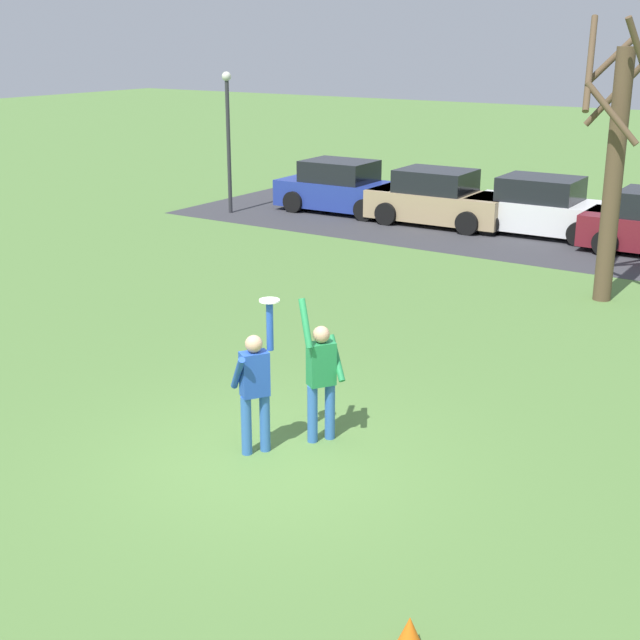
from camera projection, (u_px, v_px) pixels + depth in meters
name	position (u px, v px, depth m)	size (l,w,h in m)	color
ground_plane	(272.00, 457.00, 11.83)	(120.00, 120.00, 0.00)	#567F3D
person_catcher	(255.00, 384.00, 11.67)	(0.53, 0.59, 2.08)	#3366B7
person_defender	(321.00, 373.00, 12.03)	(0.62, 0.66, 2.04)	#3366B7
frisbee_disc	(269.00, 300.00, 11.41)	(0.27, 0.27, 0.02)	white
parked_car_blue	(342.00, 189.00, 27.84)	(4.14, 2.12, 1.59)	#233893
parked_car_tan	(438.00, 200.00, 26.01)	(4.14, 2.12, 1.59)	tan
parked_car_white	(543.00, 209.00, 24.67)	(4.14, 2.12, 1.59)	white
parking_strip	(537.00, 236.00, 24.63)	(21.80, 6.40, 0.01)	#38383D
bare_tree_tall	(614.00, 161.00, 17.93)	(1.65, 1.74, 5.71)	brown
lamppost_by_lot	(228.00, 129.00, 27.10)	(0.28, 0.28, 4.26)	#2D2D33
field_cone_orange	(410.00, 632.00, 8.12)	(0.26, 0.26, 0.32)	orange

